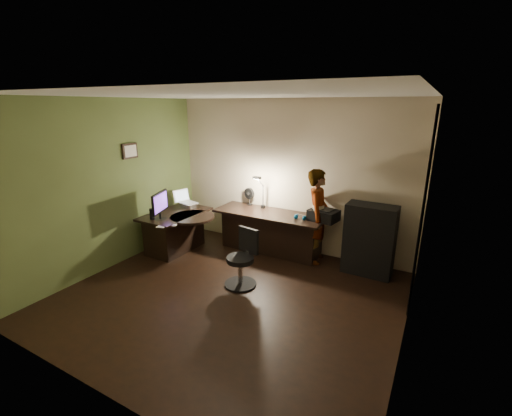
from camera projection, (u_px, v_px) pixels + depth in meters
The scene contains 27 objects.
floor at pixel (230, 296), 4.82m from camera, with size 4.50×4.00×0.01m, color black.
ceiling at pixel (224, 94), 4.04m from camera, with size 4.50×4.00×0.01m, color silver.
wall_back at pixel (289, 177), 6.11m from camera, with size 4.50×0.01×2.70m, color #BCAB8B.
wall_front at pixel (90, 266), 2.75m from camera, with size 4.50×0.01×2.70m, color #BCAB8B.
wall_left at pixel (109, 185), 5.47m from camera, with size 0.01×4.00×2.70m, color #BCAB8B.
wall_right at pixel (417, 235), 3.39m from camera, with size 0.01×4.00×2.70m, color #BCAB8B.
green_wall_overlay at pixel (110, 186), 5.46m from camera, with size 0.00×4.00×2.70m, color #526632.
arched_doorway at pixel (423, 210), 4.38m from camera, with size 0.01×0.90×2.60m, color black.
french_door at pixel (405, 286), 3.03m from camera, with size 0.02×0.92×2.10m, color white.
framed_picture at pixel (130, 151), 5.68m from camera, with size 0.04×0.30×0.25m, color black.
desk_left at pixel (177, 232), 6.25m from camera, with size 0.77×1.25×0.72m, color black.
desk_right at pixel (269, 233), 6.17m from camera, with size 2.00×0.70×0.75m, color black.
cabinet at pixel (369, 240), 5.34m from camera, with size 0.75×0.38×1.13m, color black.
laptop_stand at pixel (189, 205), 6.49m from camera, with size 0.23×0.19×0.10m, color silver.
laptop at pixel (188, 197), 6.44m from camera, with size 0.35×0.33×0.24m, color silver.
monitor at pixel (160, 210), 5.79m from camera, with size 0.11×0.53×0.35m, color black.
mouse at pixel (174, 225), 5.51m from camera, with size 0.06×0.10×0.04m, color silver.
phone at pixel (185, 220), 5.79m from camera, with size 0.06×0.12×0.01m, color black.
pen at pixel (170, 225), 5.58m from camera, with size 0.01×0.14×0.01m, color black.
speaker at pixel (152, 214), 5.80m from camera, with size 0.08×0.08×0.20m, color black.
notepad at pixel (162, 226), 5.53m from camera, with size 0.13×0.19×0.01m, color silver.
desk_fan at pixel (250, 196), 6.50m from camera, with size 0.22×0.12×0.33m, color black.
headphones at pixel (300, 217), 5.71m from camera, with size 0.19×0.08×0.09m, color #0F679E.
printer at pixel (324, 215), 5.63m from camera, with size 0.45×0.35×0.20m, color black.
desk_lamp at pixel (263, 190), 6.24m from camera, with size 0.16×0.31×0.68m, color black.
office_chair at pixel (240, 259), 5.00m from camera, with size 0.48×0.48×0.85m, color black.
person at pixel (317, 216), 5.71m from camera, with size 0.57×0.38×1.60m, color #D8A88C.
Camera 1 is at (2.38, -3.55, 2.59)m, focal length 24.00 mm.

